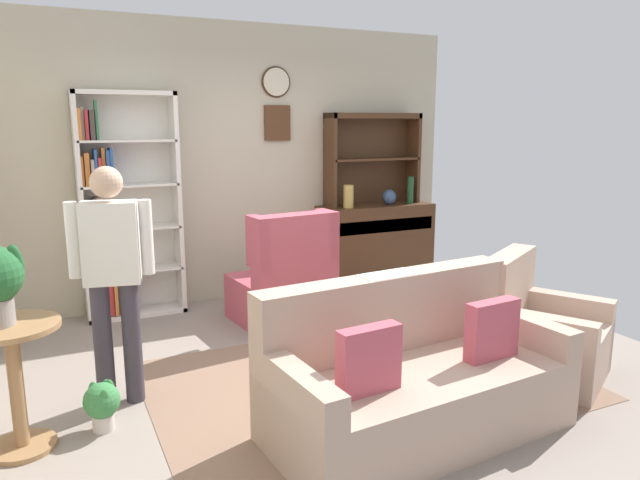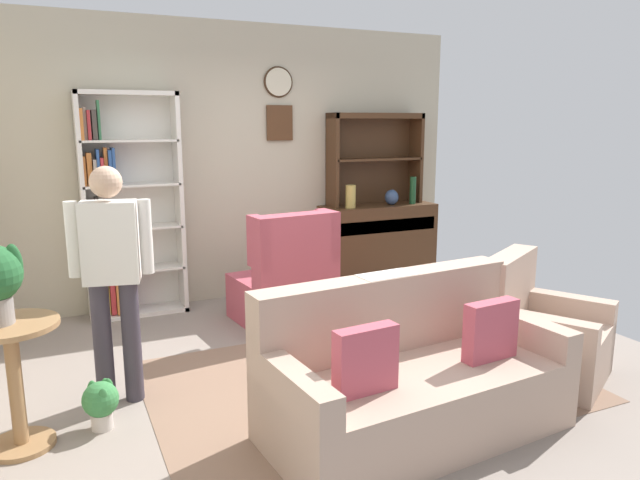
# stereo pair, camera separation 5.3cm
# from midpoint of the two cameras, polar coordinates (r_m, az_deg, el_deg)

# --- Properties ---
(ground_plane) EXTENTS (5.40, 4.60, 0.02)m
(ground_plane) POSITION_cam_midpoint_polar(r_m,az_deg,el_deg) (4.49, 0.24, -12.67)
(ground_plane) COLOR gray
(wall_back) EXTENTS (5.00, 0.09, 2.80)m
(wall_back) POSITION_cam_midpoint_polar(r_m,az_deg,el_deg) (6.12, -8.18, 7.40)
(wall_back) COLOR #BCB299
(wall_back) RESTS_ON ground_plane
(area_rug) EXTENTS (2.94, 2.05, 0.01)m
(area_rug) POSITION_cam_midpoint_polar(r_m,az_deg,el_deg) (4.33, 4.43, -13.49)
(area_rug) COLOR #846651
(area_rug) RESTS_ON ground_plane
(bookshelf) EXTENTS (0.90, 0.30, 2.10)m
(bookshelf) POSITION_cam_midpoint_polar(r_m,az_deg,el_deg) (5.76, -18.32, 2.54)
(bookshelf) COLOR silver
(bookshelf) RESTS_ON ground_plane
(sideboard) EXTENTS (1.30, 0.45, 0.92)m
(sideboard) POSITION_cam_midpoint_polar(r_m,az_deg,el_deg) (6.61, 5.85, -0.09)
(sideboard) COLOR #422816
(sideboard) RESTS_ON ground_plane
(sideboard_hutch) EXTENTS (1.10, 0.26, 1.00)m
(sideboard_hutch) POSITION_cam_midpoint_polar(r_m,az_deg,el_deg) (6.58, 5.56, 9.08)
(sideboard_hutch) COLOR #422816
(sideboard_hutch) RESTS_ON sideboard
(vase_tall) EXTENTS (0.11, 0.11, 0.25)m
(vase_tall) POSITION_cam_midpoint_polar(r_m,az_deg,el_deg) (6.27, 3.24, 4.26)
(vase_tall) COLOR tan
(vase_tall) RESTS_ON sideboard
(vase_round) EXTENTS (0.15, 0.15, 0.17)m
(vase_round) POSITION_cam_midpoint_polar(r_m,az_deg,el_deg) (6.54, 7.22, 4.15)
(vase_round) COLOR #33476B
(vase_round) RESTS_ON sideboard
(bottle_wine) EXTENTS (0.07, 0.07, 0.31)m
(bottle_wine) POSITION_cam_midpoint_polar(r_m,az_deg,el_deg) (6.66, 9.25, 4.81)
(bottle_wine) COLOR #194223
(bottle_wine) RESTS_ON sideboard
(couch_floral) EXTENTS (1.87, 1.00, 0.90)m
(couch_floral) POSITION_cam_midpoint_polar(r_m,az_deg,el_deg) (3.63, 9.31, -13.34)
(couch_floral) COLOR tan
(couch_floral) RESTS_ON ground_plane
(armchair_floral) EXTENTS (1.04, 1.05, 0.88)m
(armchair_floral) POSITION_cam_midpoint_polar(r_m,az_deg,el_deg) (4.60, 21.00, -8.84)
(armchair_floral) COLOR tan
(armchair_floral) RESTS_ON ground_plane
(wingback_chair) EXTENTS (0.87, 0.88, 1.05)m
(wingback_chair) POSITION_cam_midpoint_polar(r_m,az_deg,el_deg) (5.34, -3.05, -4.24)
(wingback_chair) COLOR #B74C5B
(wingback_chair) RESTS_ON ground_plane
(plant_stand) EXTENTS (0.52, 0.52, 0.75)m
(plant_stand) POSITION_cam_midpoint_polar(r_m,az_deg,el_deg) (3.74, -27.29, -11.37)
(plant_stand) COLOR #997047
(plant_stand) RESTS_ON ground_plane
(potted_plant_small) EXTENTS (0.22, 0.22, 0.30)m
(potted_plant_small) POSITION_cam_midpoint_polar(r_m,az_deg,el_deg) (3.87, -20.20, -14.54)
(potted_plant_small) COLOR beige
(potted_plant_small) RESTS_ON ground_plane
(person_reading) EXTENTS (0.53, 0.27, 1.56)m
(person_reading) POSITION_cam_midpoint_polar(r_m,az_deg,el_deg) (3.95, -19.25, -2.64)
(person_reading) COLOR #38333D
(person_reading) RESTS_ON ground_plane
(coffee_table) EXTENTS (0.80, 0.50, 0.42)m
(coffee_table) POSITION_cam_midpoint_polar(r_m,az_deg,el_deg) (4.35, 6.92, -8.42)
(coffee_table) COLOR #422816
(coffee_table) RESTS_ON ground_plane
(book_stack) EXTENTS (0.21, 0.13, 0.05)m
(book_stack) POSITION_cam_midpoint_polar(r_m,az_deg,el_deg) (4.32, 7.90, -7.31)
(book_stack) COLOR gold
(book_stack) RESTS_ON coffee_table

